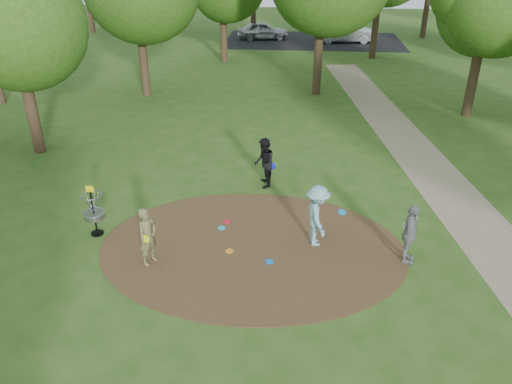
{
  "coord_description": "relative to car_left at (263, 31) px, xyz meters",
  "views": [
    {
      "loc": [
        1.13,
        -11.4,
        7.68
      ],
      "look_at": [
        0.0,
        1.2,
        1.1
      ],
      "focal_mm": 35.0,
      "sensor_mm": 36.0,
      "label": 1
    }
  ],
  "objects": [
    {
      "name": "player_walking_with_disc",
      "position": [
        2.09,
        -26.36,
        0.16
      ],
      "size": [
        0.78,
        0.91,
        1.71
      ],
      "color": "black",
      "rests_on": "ground"
    },
    {
      "name": "disc_ground_blue",
      "position": [
        2.57,
        -30.8,
        -0.66
      ],
      "size": [
        0.22,
        0.22,
        0.02
      ],
      "primitive_type": "cylinder",
      "color": "blue",
      "rests_on": "dirt_clearing"
    },
    {
      "name": "disc_ground_orange",
      "position": [
        1.46,
        -30.41,
        -0.66
      ],
      "size": [
        0.22,
        0.22,
        0.02
      ],
      "primitive_type": "cylinder",
      "color": "orange",
      "rests_on": "dirt_clearing"
    },
    {
      "name": "disc_ground_red",
      "position": [
        1.16,
        -28.88,
        -0.66
      ],
      "size": [
        0.22,
        0.22,
        0.02
      ],
      "primitive_type": "cylinder",
      "color": "red",
      "rests_on": "dirt_clearing"
    },
    {
      "name": "car_left",
      "position": [
        0.0,
        0.0,
        0.0
      ],
      "size": [
        4.26,
        2.31,
        1.38
      ],
      "primitive_type": "imported",
      "rotation": [
        0.0,
        0.0,
        1.75
      ],
      "color": "#A5A8AD",
      "rests_on": "ground"
    },
    {
      "name": "disc_ground_cyan",
      "position": [
        1.07,
        -29.25,
        -0.66
      ],
      "size": [
        0.22,
        0.22,
        0.02
      ],
      "primitive_type": "cylinder",
      "color": "#19BBCF",
      "rests_on": "dirt_clearing"
    },
    {
      "name": "player_throwing_with_disc",
      "position": [
        3.79,
        -29.78,
        0.2
      ],
      "size": [
        1.25,
        1.26,
        1.77
      ],
      "color": "#7DB3BA",
      "rests_on": "ground"
    },
    {
      "name": "parking_lot",
      "position": [
        4.05,
        -0.15,
        -0.68
      ],
      "size": [
        14.0,
        8.0,
        0.01
      ],
      "primitive_type": "cube",
      "color": "black",
      "rests_on": "ground"
    },
    {
      "name": "player_observer_with_disc",
      "position": [
        -0.53,
        -31.07,
        0.11
      ],
      "size": [
        0.6,
        0.69,
        1.6
      ],
      "color": "brown",
      "rests_on": "ground"
    },
    {
      "name": "dirt_clearing",
      "position": [
        2.05,
        -30.15,
        -0.68
      ],
      "size": [
        8.4,
        8.4,
        0.02
      ],
      "primitive_type": "cylinder",
      "color": "#47301C",
      "rests_on": "ground"
    },
    {
      "name": "tree_ring",
      "position": [
        4.83,
        -22.53,
        4.52
      ],
      "size": [
        37.0,
        45.5,
        8.91
      ],
      "color": "#332316",
      "rests_on": "ground"
    },
    {
      "name": "player_waiting_with_disc",
      "position": [
        6.14,
        -30.41,
        0.15
      ],
      "size": [
        0.63,
        1.05,
        1.67
      ],
      "color": "gray",
      "rests_on": "ground"
    },
    {
      "name": "ground",
      "position": [
        2.05,
        -30.15,
        -0.69
      ],
      "size": [
        100.0,
        100.0,
        0.0
      ],
      "primitive_type": "plane",
      "color": "#2D5119",
      "rests_on": "ground"
    },
    {
      "name": "car_right",
      "position": [
        6.57,
        -0.72,
        0.08
      ],
      "size": [
        4.77,
        1.99,
        1.54
      ],
      "primitive_type": "imported",
      "rotation": [
        0.0,
        0.0,
        1.65
      ],
      "color": "#B1B3B9",
      "rests_on": "ground"
    },
    {
      "name": "footpath",
      "position": [
        8.55,
        -28.15,
        -0.68
      ],
      "size": [
        7.55,
        39.89,
        0.01
      ],
      "primitive_type": "cube",
      "rotation": [
        0.0,
        0.0,
        0.14
      ],
      "color": "#8C7A5B",
      "rests_on": "ground"
    },
    {
      "name": "disc_golf_basket",
      "position": [
        -2.45,
        -29.85,
        0.19
      ],
      "size": [
        0.63,
        0.63,
        1.54
      ],
      "color": "black",
      "rests_on": "ground"
    }
  ]
}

